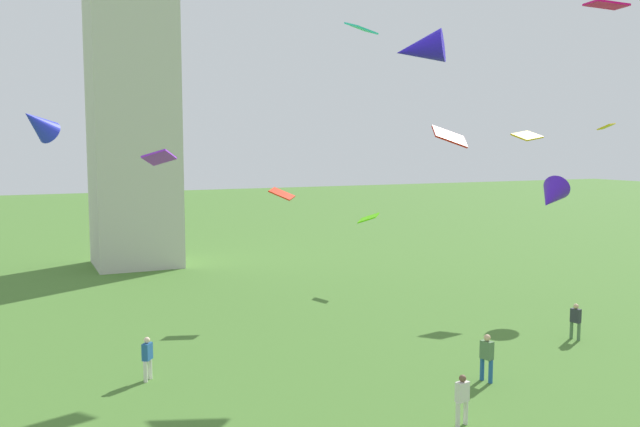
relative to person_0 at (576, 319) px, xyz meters
The scene contains 15 objects.
person_0 is the anchor object (origin of this frame).
person_1 11.13m from the person_0, 152.08° to the right, with size 0.48×0.31×1.56m.
person_2 17.79m from the person_0, behind, with size 0.44×0.47×1.58m.
person_3 7.22m from the person_0, 159.58° to the right, with size 0.35×0.52×1.70m.
kite_flying_0 7.80m from the person_0, 56.95° to the left, with size 2.72×2.35×2.08m.
kite_flying_1 14.20m from the person_0, 100.92° to the left, with size 1.32×1.45×0.65m.
kite_flying_2 13.67m from the person_0, 154.56° to the right, with size 1.20×0.85×0.69m.
kite_flying_3 16.60m from the person_0, 125.95° to the left, with size 1.61×1.34×0.57m.
kite_flying_4 19.65m from the person_0, 147.66° to the left, with size 1.83×1.92×0.81m.
kite_flying_5 13.91m from the person_0, 125.63° to the left, with size 2.80×2.71×1.82m.
kite_flying_6 8.23m from the person_0, 71.74° to the right, with size 0.90×0.79×0.30m.
kite_flying_7 13.27m from the person_0, 130.40° to the right, with size 1.39×1.10×0.17m.
kite_flying_8 15.07m from the person_0, 130.24° to the left, with size 1.46×1.34×0.65m.
kite_flying_9 24.14m from the person_0, 155.38° to the left, with size 2.06×1.98×1.68m.
kite_flying_10 12.27m from the person_0, 61.78° to the left, with size 1.82×1.40×0.63m.
Camera 1 is at (-12.76, -3.12, 8.31)m, focal length 37.58 mm.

